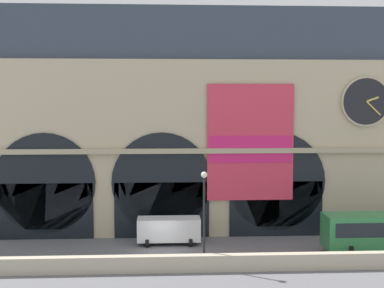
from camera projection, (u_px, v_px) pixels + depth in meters
name	position (u px, v px, depth m)	size (l,w,h in m)	color
ground_plane	(162.00, 254.00, 41.26)	(200.00, 200.00, 0.00)	slate
quay_parapet_wall	(162.00, 264.00, 36.78)	(90.00, 0.70, 1.17)	#B2A891
station_building	(162.00, 124.00, 48.13)	(42.04, 5.74, 20.10)	#BCAD8C
van_center	(169.00, 229.00, 43.97)	(5.20, 2.48, 2.20)	white
street_lamp_quayside	(204.00, 207.00, 37.44)	(0.44, 0.44, 6.90)	black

